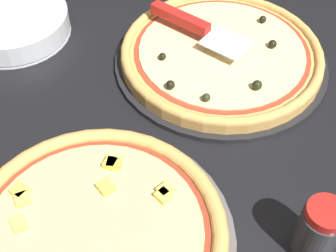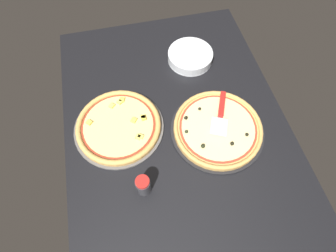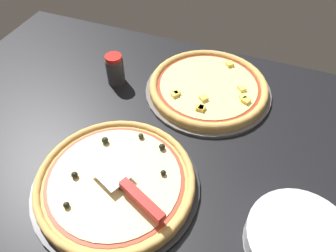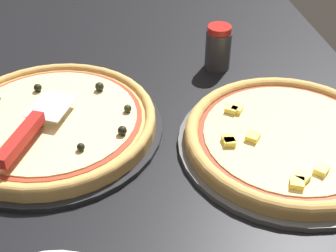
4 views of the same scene
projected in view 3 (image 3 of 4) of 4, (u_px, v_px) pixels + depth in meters
The scene contains 8 objects.
ground_plane at pixel (154, 145), 92.10cm from camera, with size 148.04×98.85×3.60cm, color black.
pizza_pan_front at pixel (116, 186), 80.53cm from camera, with size 41.19×41.19×1.00cm, color black.
pizza_front at pixel (115, 181), 79.03cm from camera, with size 38.72×38.72×4.17cm.
pizza_pan_back at pixel (208, 91), 104.37cm from camera, with size 39.73×39.73×1.00cm, color #565451.
pizza_back at pixel (208, 86), 103.05cm from camera, with size 37.34×37.34×2.95cm.
serving_spatula at pixel (136, 194), 72.61cm from camera, with size 21.53×12.94×2.00cm.
plate_stack at pixel (299, 241), 69.01cm from camera, with size 22.86×22.86×4.90cm.
parmesan_shaker at pixel (115, 69), 104.55cm from camera, with size 5.77×5.77×10.15cm.
Camera 3 is at (24.65, -52.93, 69.75)cm, focal length 35.00 mm.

